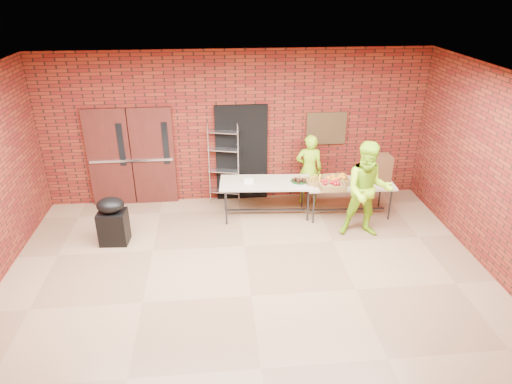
% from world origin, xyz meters
% --- Properties ---
extents(room, '(8.08, 7.08, 3.28)m').
position_xyz_m(room, '(0.00, 0.00, 1.60)').
color(room, brown).
rests_on(room, ground).
extents(double_doors, '(1.78, 0.12, 2.10)m').
position_xyz_m(double_doors, '(-2.20, 3.44, 1.05)').
color(double_doors, '#4A1815').
rests_on(double_doors, room).
extents(dark_doorway, '(1.10, 0.06, 2.10)m').
position_xyz_m(dark_doorway, '(0.10, 3.46, 1.05)').
color(dark_doorway, black).
rests_on(dark_doorway, room).
extents(bronze_plaque, '(0.85, 0.04, 0.70)m').
position_xyz_m(bronze_plaque, '(1.90, 3.45, 1.55)').
color(bronze_plaque, '#45301B').
rests_on(bronze_plaque, room).
extents(wire_rack, '(0.67, 0.36, 1.73)m').
position_xyz_m(wire_rack, '(-0.29, 3.32, 0.86)').
color(wire_rack, silver).
rests_on(wire_rack, room).
extents(table_left, '(1.88, 0.90, 0.75)m').
position_xyz_m(table_left, '(0.52, 2.59, 0.69)').
color(table_left, tan).
rests_on(table_left, room).
extents(table_right, '(1.77, 0.79, 0.72)m').
position_xyz_m(table_right, '(2.20, 2.46, 0.66)').
color(table_right, tan).
rests_on(table_right, room).
extents(basket_bananas, '(0.41, 0.32, 0.13)m').
position_xyz_m(basket_bananas, '(1.52, 2.46, 0.77)').
color(basket_bananas, olive).
rests_on(basket_bananas, table_right).
extents(basket_oranges, '(0.50, 0.39, 0.16)m').
position_xyz_m(basket_oranges, '(1.92, 2.49, 0.79)').
color(basket_oranges, olive).
rests_on(basket_oranges, table_right).
extents(basket_apples, '(0.49, 0.38, 0.15)m').
position_xyz_m(basket_apples, '(1.78, 2.25, 0.78)').
color(basket_apples, olive).
rests_on(basket_apples, table_right).
extents(muffin_tray, '(0.35, 0.35, 0.09)m').
position_xyz_m(muffin_tray, '(1.20, 2.55, 0.79)').
color(muffin_tray, '#124416').
rests_on(muffin_tray, table_left).
extents(napkin_box, '(0.20, 0.13, 0.07)m').
position_xyz_m(napkin_box, '(0.18, 2.60, 0.79)').
color(napkin_box, white).
rests_on(napkin_box, table_left).
extents(coffee_dispenser, '(0.39, 0.35, 0.52)m').
position_xyz_m(coffee_dispenser, '(2.84, 2.57, 0.98)').
color(coffee_dispenser, '#58301E').
rests_on(coffee_dispenser, table_right).
extents(cup_stack_front, '(0.09, 0.09, 0.27)m').
position_xyz_m(cup_stack_front, '(2.45, 2.35, 0.85)').
color(cup_stack_front, white).
rests_on(cup_stack_front, table_right).
extents(cup_stack_mid, '(0.08, 0.08, 0.24)m').
position_xyz_m(cup_stack_mid, '(2.55, 2.32, 0.84)').
color(cup_stack_mid, white).
rests_on(cup_stack_mid, table_right).
extents(cup_stack_back, '(0.09, 0.09, 0.26)m').
position_xyz_m(cup_stack_back, '(2.54, 2.44, 0.85)').
color(cup_stack_back, white).
rests_on(cup_stack_back, table_right).
extents(covered_grill, '(0.52, 0.45, 0.91)m').
position_xyz_m(covered_grill, '(-2.37, 1.82, 0.45)').
color(covered_grill, black).
rests_on(covered_grill, room).
extents(volunteer_woman, '(0.61, 0.44, 1.54)m').
position_xyz_m(volunteer_woman, '(1.50, 3.10, 0.77)').
color(volunteer_woman, '#92D017').
rests_on(volunteer_woman, room).
extents(volunteer_man, '(1.00, 0.83, 1.84)m').
position_xyz_m(volunteer_man, '(2.29, 1.66, 0.92)').
color(volunteer_man, '#92D017').
rests_on(volunteer_man, room).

